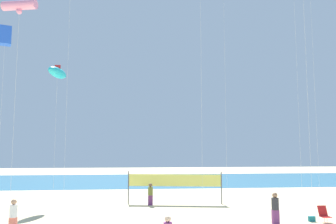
{
  "coord_description": "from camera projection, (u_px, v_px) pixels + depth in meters",
  "views": [
    {
      "loc": [
        -1.51,
        -14.79,
        4.15
      ],
      "look_at": [
        0.83,
        10.08,
        6.83
      ],
      "focal_mm": 36.34,
      "sensor_mm": 36.0,
      "label": 1
    }
  ],
  "objects": [
    {
      "name": "kite_pink_tube",
      "position": [
        19.0,
        6.0,
        19.55
      ],
      "size": [
        2.08,
        0.96,
        12.62
      ],
      "color": "silver",
      "rests_on": "ground"
    },
    {
      "name": "kite_cyan_inflatable",
      "position": [
        57.0,
        73.0,
        29.26
      ],
      "size": [
        1.65,
        2.67,
        11.32
      ],
      "color": "silver",
      "rests_on": "ground"
    },
    {
      "name": "beach_handbag",
      "position": [
        312.0,
        219.0,
        19.38
      ],
      "size": [
        0.37,
        0.18,
        0.3
      ],
      "primitive_type": "cube",
      "color": "#19727A",
      "rests_on": "ground"
    },
    {
      "name": "folding_beach_chair",
      "position": [
        324.0,
        214.0,
        19.25
      ],
      "size": [
        0.52,
        0.65,
        0.89
      ],
      "rotation": [
        0.0,
        0.0,
        0.56
      ],
      "color": "red",
      "rests_on": "ground"
    },
    {
      "name": "ocean_band",
      "position": [
        147.0,
        180.0,
        44.65
      ],
      "size": [
        120.0,
        20.0,
        0.01
      ],
      "primitive_type": "cube",
      "color": "teal",
      "rests_on": "ground"
    },
    {
      "name": "kite_blue_box",
      "position": [
        5.0,
        36.0,
        28.75
      ],
      "size": [
        1.25,
        1.25,
        14.42
      ],
      "color": "silver",
      "rests_on": "ground"
    },
    {
      "name": "beachgoer_charcoal_shirt",
      "position": [
        275.0,
        207.0,
        18.73
      ],
      "size": [
        0.39,
        0.39,
        1.72
      ],
      "rotation": [
        0.0,
        0.0,
        3.28
      ],
      "color": "#7A3872",
      "rests_on": "ground"
    },
    {
      "name": "beachgoer_olive_shirt",
      "position": [
        150.0,
        193.0,
        25.02
      ],
      "size": [
        0.36,
        0.36,
        1.58
      ],
      "rotation": [
        0.0,
        0.0,
        2.72
      ],
      "color": "#7A3872",
      "rests_on": "ground"
    },
    {
      "name": "volleyball_net",
      "position": [
        175.0,
        182.0,
        25.88
      ],
      "size": [
        7.08,
        1.2,
        2.4
      ],
      "color": "#4C4C51",
      "rests_on": "ground"
    },
    {
      "name": "beachgoer_white_shirt",
      "position": [
        13.0,
        215.0,
        16.9
      ],
      "size": [
        0.37,
        0.37,
        1.63
      ],
      "rotation": [
        0.0,
        0.0,
        5.48
      ],
      "color": "#EA7260",
      "rests_on": "ground"
    }
  ]
}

